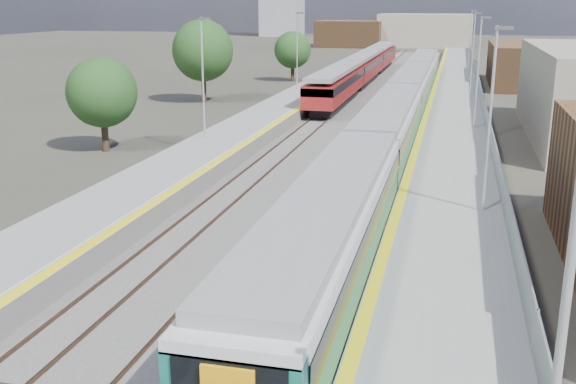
% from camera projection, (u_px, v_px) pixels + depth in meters
% --- Properties ---
extents(ground, '(320.00, 320.00, 0.00)m').
position_uv_depth(ground, '(389.00, 119.00, 55.98)').
color(ground, '#47443A').
rests_on(ground, ground).
extents(ballast_bed, '(10.50, 155.00, 0.06)m').
position_uv_depth(ballast_bed, '(366.00, 113.00, 58.83)').
color(ballast_bed, '#565451').
rests_on(ballast_bed, ground).
extents(tracks, '(8.96, 160.00, 0.17)m').
position_uv_depth(tracks, '(375.00, 110.00, 60.24)').
color(tracks, '#4C3323').
rests_on(tracks, ground).
extents(platform_right, '(4.70, 155.00, 8.52)m').
position_uv_depth(platform_right, '(455.00, 111.00, 56.95)').
color(platform_right, slate).
rests_on(platform_right, ground).
extents(platform_left, '(4.30, 155.00, 8.52)m').
position_uv_depth(platform_left, '(290.00, 105.00, 60.26)').
color(platform_left, slate).
rests_on(platform_left, ground).
extents(green_train, '(2.82, 78.49, 3.10)m').
position_uv_depth(green_train, '(402.00, 105.00, 49.06)').
color(green_train, black).
rests_on(green_train, ground).
extents(red_train, '(2.71, 55.11, 3.43)m').
position_uv_depth(red_train, '(363.00, 67.00, 79.44)').
color(red_train, black).
rests_on(red_train, ground).
extents(tree_a, '(4.50, 4.50, 6.09)m').
position_uv_depth(tree_a, '(102.00, 92.00, 42.98)').
color(tree_a, '#382619').
rests_on(tree_a, ground).
extents(tree_b, '(5.83, 5.83, 7.90)m').
position_uv_depth(tree_b, '(203.00, 51.00, 64.09)').
color(tree_b, '#382619').
rests_on(tree_b, ground).
extents(tree_c, '(4.47, 4.47, 6.05)m').
position_uv_depth(tree_c, '(293.00, 50.00, 82.09)').
color(tree_c, '#382619').
rests_on(tree_c, ground).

